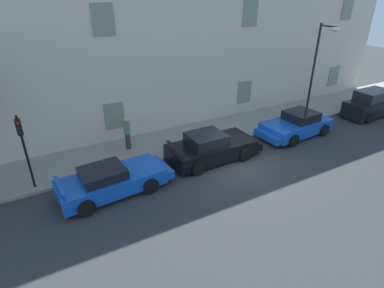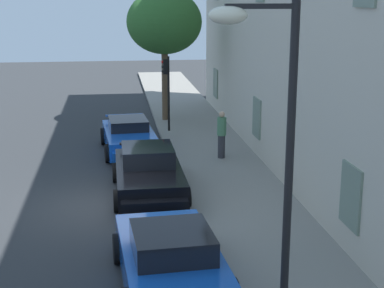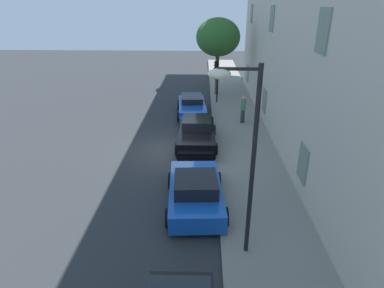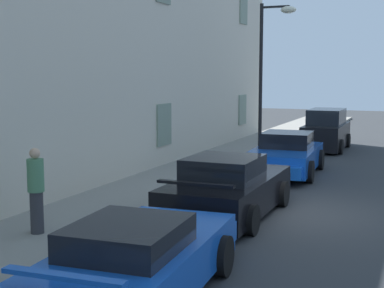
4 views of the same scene
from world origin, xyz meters
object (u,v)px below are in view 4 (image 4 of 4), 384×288
object	(u,v)px
pedestrian_admiring	(36,190)
sportscar_white_middle	(284,156)
sportscar_yellow_flank	(230,188)
hatchback_parked	(326,131)
street_lamp	(271,52)
sportscar_red_lead	(142,259)

from	to	relation	value
pedestrian_admiring	sportscar_white_middle	bearing A→B (deg)	-17.21
pedestrian_admiring	sportscar_yellow_flank	bearing A→B (deg)	-39.47
hatchback_parked	street_lamp	bearing A→B (deg)	159.19
sportscar_white_middle	sportscar_red_lead	bearing A→B (deg)	-177.42
street_lamp	pedestrian_admiring	world-z (taller)	street_lamp
sportscar_yellow_flank	street_lamp	bearing A→B (deg)	9.01
sportscar_red_lead	street_lamp	distance (m)	14.55
hatchback_parked	street_lamp	distance (m)	5.47
hatchback_parked	sportscar_red_lead	bearing A→B (deg)	-179.11
hatchback_parked	pedestrian_admiring	bearing A→B (deg)	169.12
sportscar_yellow_flank	sportscar_white_middle	world-z (taller)	sportscar_yellow_flank
sportscar_red_lead	street_lamp	size ratio (longest dim) A/B	0.83
sportscar_yellow_flank	sportscar_white_middle	distance (m)	5.76
street_lamp	pedestrian_admiring	xyz separation A→B (m)	(-12.23, 1.60, -3.18)
hatchback_parked	street_lamp	world-z (taller)	street_lamp
sportscar_red_lead	pedestrian_admiring	size ratio (longest dim) A/B	2.78
street_lamp	pedestrian_admiring	distance (m)	12.74
sportscar_yellow_flank	hatchback_parked	xyz separation A→B (m)	(12.63, -0.15, 0.20)
sportscar_red_lead	sportscar_yellow_flank	xyz separation A→B (m)	(5.34, 0.43, 0.04)
street_lamp	pedestrian_admiring	bearing A→B (deg)	172.56
hatchback_parked	pedestrian_admiring	size ratio (longest dim) A/B	2.23
sportscar_yellow_flank	street_lamp	size ratio (longest dim) A/B	0.82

